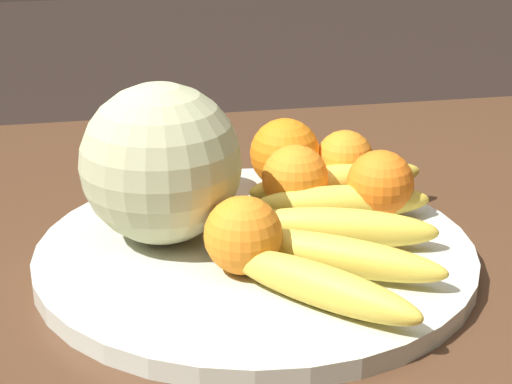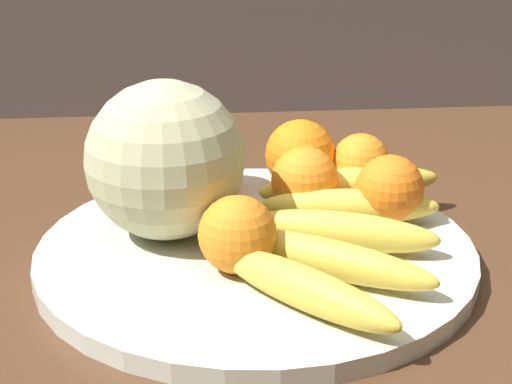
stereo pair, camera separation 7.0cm
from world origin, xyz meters
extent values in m
cube|color=#4C301E|center=(0.00, 0.00, 0.74)|extent=(1.30, 0.88, 0.04)
cylinder|color=beige|center=(0.07, 0.00, 0.77)|extent=(0.37, 0.37, 0.02)
torus|color=navy|center=(0.07, 0.00, 0.77)|extent=(0.37, 0.37, 0.01)
sphere|color=#B2B789|center=(-0.01, 0.03, 0.84)|extent=(0.14, 0.14, 0.14)
sphere|color=brown|center=(0.06, 0.02, 0.79)|extent=(0.02, 0.02, 0.02)
ellipsoid|color=gold|center=(0.09, -0.11, 0.79)|extent=(0.13, 0.14, 0.03)
ellipsoid|color=gold|center=(0.12, -0.06, 0.79)|extent=(0.17, 0.12, 0.03)
ellipsoid|color=gold|center=(0.14, -0.01, 0.79)|extent=(0.16, 0.08, 0.03)
ellipsoid|color=gold|center=(0.15, 0.04, 0.79)|extent=(0.16, 0.05, 0.03)
ellipsoid|color=gold|center=(0.16, 0.09, 0.79)|extent=(0.18, 0.06, 0.03)
sphere|color=orange|center=(0.18, 0.12, 0.80)|extent=(0.06, 0.06, 0.06)
sphere|color=orange|center=(0.19, 0.04, 0.80)|extent=(0.06, 0.06, 0.06)
sphere|color=orange|center=(0.03, 0.13, 0.81)|extent=(0.06, 0.06, 0.06)
sphere|color=orange|center=(0.12, 0.13, 0.81)|extent=(0.07, 0.07, 0.07)
sphere|color=orange|center=(0.05, -0.04, 0.80)|extent=(0.06, 0.06, 0.06)
sphere|color=orange|center=(0.12, 0.07, 0.80)|extent=(0.06, 0.06, 0.06)
cube|color=white|center=(0.15, 0.09, 0.78)|extent=(0.08, 0.08, 0.00)
camera|label=1|loc=(-0.06, -0.64, 1.09)|focal=60.00mm
camera|label=2|loc=(0.01, -0.65, 1.09)|focal=60.00mm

